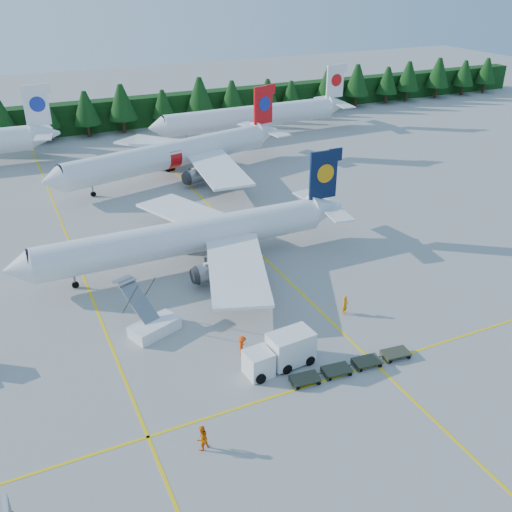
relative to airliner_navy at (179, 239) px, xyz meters
name	(u,v)px	position (x,y,z in m)	size (l,w,h in m)	color
ground	(281,344)	(3.47, -18.19, -3.35)	(320.00, 320.00, 0.00)	#A2A29D
taxi_stripe_a	(84,278)	(-10.53, 1.81, -3.35)	(0.25, 120.00, 0.01)	yellow
taxi_stripe_b	(250,244)	(9.47, 1.81, -3.35)	(0.25, 120.00, 0.01)	yellow
taxi_stripe_cross	(315,384)	(3.47, -24.19, -3.35)	(80.00, 0.25, 0.01)	yellow
treeline_hedge	(98,116)	(3.47, 63.81, -0.35)	(220.00, 4.00, 6.00)	black
airliner_navy	(179,239)	(0.00, 0.00, 0.00)	(38.32, 31.56, 11.15)	silver
airliner_red	(166,156)	(7.47, 29.34, 0.29)	(40.91, 33.25, 12.11)	silver
airliner_far_right	(245,117)	(29.06, 47.07, 0.50)	(42.25, 5.11, 12.28)	silver
airstairs	(152,323)	(-6.50, -11.32, -2.47)	(5.20, 6.85, 4.05)	silver
service_truck	(279,352)	(1.83, -20.94, -1.89)	(6.28, 2.71, 2.96)	silver
dolly_train	(352,365)	(7.23, -23.88, -2.91)	(11.35, 2.05, 0.14)	#2F3425
crew_a	(345,305)	(11.40, -16.31, -2.35)	(0.73, 0.48, 2.00)	orange
crew_b	(202,438)	(-7.33, -26.90, -2.34)	(0.98, 0.76, 2.02)	#ED6005
crew_c	(242,346)	(-0.40, -18.21, -2.37)	(0.81, 0.55, 1.97)	#DF3704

